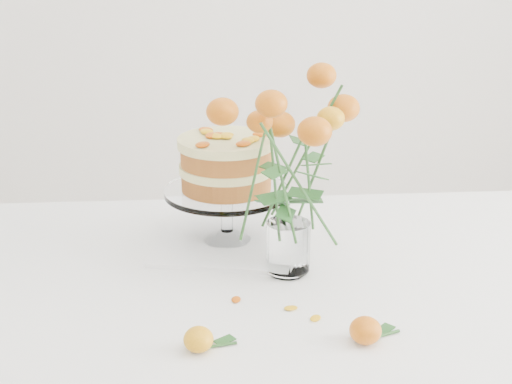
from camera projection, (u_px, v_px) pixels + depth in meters
table at (292, 310)px, 1.48m from camera, size 1.43×0.93×0.76m
napkin at (227, 241)px, 1.60m from camera, size 0.35×0.35×0.01m
cake_stand at (226, 169)px, 1.55m from camera, size 0.27×0.27×0.25m
rose_vase at (290, 151)px, 1.37m from camera, size 0.36×0.36×0.45m
loose_rose_near at (199, 339)px, 1.18m from camera, size 0.09×0.05×0.04m
loose_rose_far at (366, 330)px, 1.21m from camera, size 0.10×0.06×0.05m
stray_petal_a at (236, 300)px, 1.35m from camera, size 0.03×0.02×0.00m
stray_petal_b at (291, 308)px, 1.32m from camera, size 0.03×0.02×0.00m
stray_petal_c at (315, 318)px, 1.29m from camera, size 0.03×0.02×0.00m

